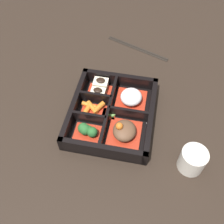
# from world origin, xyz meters

# --- Properties ---
(ground_plane) EXTENTS (3.00, 3.00, 0.00)m
(ground_plane) POSITION_xyz_m (0.00, 0.00, 0.00)
(ground_plane) COLOR black
(bento_base) EXTENTS (0.26, 0.23, 0.01)m
(bento_base) POSITION_xyz_m (0.00, 0.00, 0.01)
(bento_base) COLOR black
(bento_base) RESTS_ON ground_plane
(bento_rim) EXTENTS (0.26, 0.23, 0.05)m
(bento_rim) POSITION_xyz_m (-0.00, -0.00, 0.02)
(bento_rim) COLOR black
(bento_rim) RESTS_ON ground_plane
(bowl_rice) EXTENTS (0.10, 0.09, 0.04)m
(bowl_rice) POSITION_xyz_m (-0.06, 0.05, 0.03)
(bowl_rice) COLOR #B22D19
(bowl_rice) RESTS_ON bento_base
(bowl_stew) EXTENTS (0.10, 0.09, 0.05)m
(bowl_stew) POSITION_xyz_m (0.06, 0.04, 0.03)
(bowl_stew) COLOR #B22D19
(bowl_stew) RESTS_ON bento_base
(bowl_tofu) EXTENTS (0.07, 0.07, 0.04)m
(bowl_tofu) POSITION_xyz_m (-0.08, -0.05, 0.02)
(bowl_tofu) COLOR #B22D19
(bowl_tofu) RESTS_ON bento_base
(bowl_carrots) EXTENTS (0.06, 0.07, 0.02)m
(bowl_carrots) POSITION_xyz_m (-0.01, -0.06, 0.02)
(bowl_carrots) COLOR #B22D19
(bowl_carrots) RESTS_ON bento_base
(bowl_greens) EXTENTS (0.06, 0.07, 0.04)m
(bowl_greens) POSITION_xyz_m (0.07, -0.05, 0.03)
(bowl_greens) COLOR #B22D19
(bowl_greens) RESTS_ON bento_base
(bowl_pickles) EXTENTS (0.04, 0.04, 0.01)m
(bowl_pickles) POSITION_xyz_m (-0.00, -0.01, 0.02)
(bowl_pickles) COLOR #B22D19
(bowl_pickles) RESTS_ON bento_base
(tea_cup) EXTENTS (0.06, 0.06, 0.06)m
(tea_cup) POSITION_xyz_m (0.11, 0.22, 0.03)
(tea_cup) COLOR beige
(tea_cup) RESTS_ON ground_plane
(chopsticks) EXTENTS (0.10, 0.23, 0.01)m
(chopsticks) POSITION_xyz_m (-0.31, 0.03, 0.00)
(chopsticks) COLOR black
(chopsticks) RESTS_ON ground_plane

